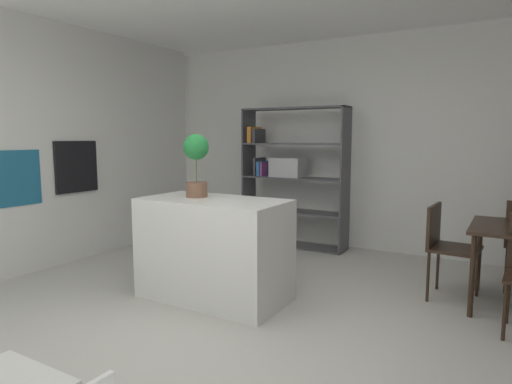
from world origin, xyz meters
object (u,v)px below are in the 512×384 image
kitchen_island (214,249)px  dining_chair_island_side (445,241)px  open_bookshelf (286,178)px  built_in_oven (76,166)px  potted_plant_on_island (196,159)px

kitchen_island → dining_chair_island_side: size_ratio=1.54×
open_bookshelf → built_in_oven: bearing=-132.6°
built_in_oven → open_bookshelf: 2.69m
kitchen_island → open_bookshelf: 2.28m
built_in_oven → potted_plant_on_island: 1.98m
dining_chair_island_side → potted_plant_on_island: bearing=121.3°
built_in_oven → dining_chair_island_side: built_in_oven is taller
built_in_oven → potted_plant_on_island: potted_plant_on_island is taller
dining_chair_island_side → open_bookshelf: bearing=67.2°
built_in_oven → kitchen_island: built_in_oven is taller
kitchen_island → potted_plant_on_island: potted_plant_on_island is taller
built_in_oven → open_bookshelf: open_bookshelf is taller
kitchen_island → open_bookshelf: (-0.36, 2.20, 0.47)m
potted_plant_on_island → dining_chair_island_side: 2.43m
open_bookshelf → kitchen_island: bearing=-80.6°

